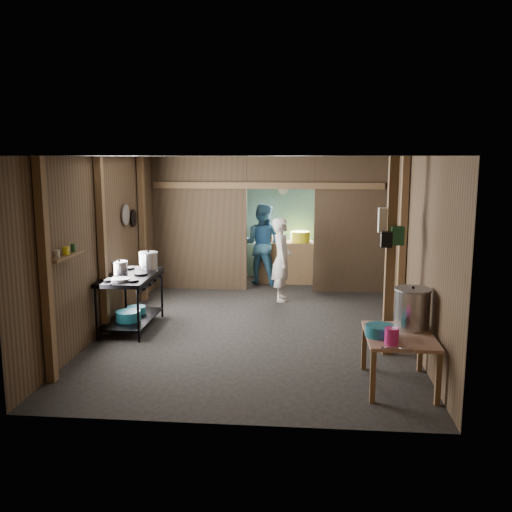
# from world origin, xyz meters

# --- Properties ---
(floor) EXTENTS (4.50, 7.00, 0.00)m
(floor) POSITION_xyz_m (0.00, 0.00, 0.00)
(floor) COLOR black
(floor) RESTS_ON ground
(ceiling) EXTENTS (4.50, 7.00, 0.00)m
(ceiling) POSITION_xyz_m (0.00, 0.00, 2.60)
(ceiling) COLOR #4C4740
(ceiling) RESTS_ON ground
(wall_back) EXTENTS (4.50, 0.00, 2.60)m
(wall_back) POSITION_xyz_m (0.00, 3.50, 1.30)
(wall_back) COLOR brown
(wall_back) RESTS_ON ground
(wall_front) EXTENTS (4.50, 0.00, 2.60)m
(wall_front) POSITION_xyz_m (0.00, -3.50, 1.30)
(wall_front) COLOR brown
(wall_front) RESTS_ON ground
(wall_left) EXTENTS (0.00, 7.00, 2.60)m
(wall_left) POSITION_xyz_m (-2.25, 0.00, 1.30)
(wall_left) COLOR brown
(wall_left) RESTS_ON ground
(wall_right) EXTENTS (0.00, 7.00, 2.60)m
(wall_right) POSITION_xyz_m (2.25, 0.00, 1.30)
(wall_right) COLOR brown
(wall_right) RESTS_ON ground
(partition_left) EXTENTS (1.85, 0.10, 2.60)m
(partition_left) POSITION_xyz_m (-1.32, 2.20, 1.30)
(partition_left) COLOR brown
(partition_left) RESTS_ON floor
(partition_right) EXTENTS (1.35, 0.10, 2.60)m
(partition_right) POSITION_xyz_m (1.57, 2.20, 1.30)
(partition_right) COLOR brown
(partition_right) RESTS_ON floor
(partition_header) EXTENTS (1.30, 0.10, 0.60)m
(partition_header) POSITION_xyz_m (0.25, 2.20, 2.30)
(partition_header) COLOR brown
(partition_header) RESTS_ON wall_back
(turquoise_panel) EXTENTS (4.40, 0.06, 2.50)m
(turquoise_panel) POSITION_xyz_m (0.00, 3.44, 1.25)
(turquoise_panel) COLOR #73A29B
(turquoise_panel) RESTS_ON wall_back
(back_counter) EXTENTS (1.20, 0.50, 0.85)m
(back_counter) POSITION_xyz_m (0.30, 2.95, 0.42)
(back_counter) COLOR brown
(back_counter) RESTS_ON floor
(wall_clock) EXTENTS (0.20, 0.03, 0.20)m
(wall_clock) POSITION_xyz_m (0.25, 3.40, 1.90)
(wall_clock) COLOR beige
(wall_clock) RESTS_ON wall_back
(post_left_a) EXTENTS (0.10, 0.12, 2.60)m
(post_left_a) POSITION_xyz_m (-2.18, -2.60, 1.30)
(post_left_a) COLOR brown
(post_left_a) RESTS_ON floor
(post_left_b) EXTENTS (0.10, 0.12, 2.60)m
(post_left_b) POSITION_xyz_m (-2.18, -0.80, 1.30)
(post_left_b) COLOR brown
(post_left_b) RESTS_ON floor
(post_left_c) EXTENTS (0.10, 0.12, 2.60)m
(post_left_c) POSITION_xyz_m (-2.18, 1.20, 1.30)
(post_left_c) COLOR brown
(post_left_c) RESTS_ON floor
(post_right) EXTENTS (0.10, 0.12, 2.60)m
(post_right) POSITION_xyz_m (2.18, -0.20, 1.30)
(post_right) COLOR brown
(post_right) RESTS_ON floor
(post_free) EXTENTS (0.12, 0.12, 2.60)m
(post_free) POSITION_xyz_m (1.85, -1.30, 1.30)
(post_free) COLOR brown
(post_free) RESTS_ON floor
(cross_beam) EXTENTS (4.40, 0.12, 0.12)m
(cross_beam) POSITION_xyz_m (0.00, 2.15, 2.05)
(cross_beam) COLOR brown
(cross_beam) RESTS_ON wall_left
(pan_lid_big) EXTENTS (0.03, 0.34, 0.34)m
(pan_lid_big) POSITION_xyz_m (-2.21, 0.40, 1.65)
(pan_lid_big) COLOR gray
(pan_lid_big) RESTS_ON wall_left
(pan_lid_small) EXTENTS (0.03, 0.30, 0.30)m
(pan_lid_small) POSITION_xyz_m (-2.21, 0.80, 1.55)
(pan_lid_small) COLOR black
(pan_lid_small) RESTS_ON wall_left
(wall_shelf) EXTENTS (0.14, 0.80, 0.03)m
(wall_shelf) POSITION_xyz_m (-2.15, -2.10, 1.40)
(wall_shelf) COLOR brown
(wall_shelf) RESTS_ON wall_left
(jar_white) EXTENTS (0.07, 0.07, 0.10)m
(jar_white) POSITION_xyz_m (-2.15, -2.35, 1.47)
(jar_white) COLOR beige
(jar_white) RESTS_ON wall_shelf
(jar_yellow) EXTENTS (0.08, 0.08, 0.10)m
(jar_yellow) POSITION_xyz_m (-2.15, -2.10, 1.47)
(jar_yellow) COLOR yellow
(jar_yellow) RESTS_ON wall_shelf
(jar_green) EXTENTS (0.06, 0.06, 0.10)m
(jar_green) POSITION_xyz_m (-2.15, -1.88, 1.47)
(jar_green) COLOR #1D4F2E
(jar_green) RESTS_ON wall_shelf
(bag_white) EXTENTS (0.22, 0.15, 0.32)m
(bag_white) POSITION_xyz_m (1.80, -1.22, 1.78)
(bag_white) COLOR beige
(bag_white) RESTS_ON post_free
(bag_green) EXTENTS (0.16, 0.12, 0.24)m
(bag_green) POSITION_xyz_m (1.92, -1.36, 1.60)
(bag_green) COLOR #1D4F2E
(bag_green) RESTS_ON post_free
(bag_black) EXTENTS (0.14, 0.10, 0.20)m
(bag_black) POSITION_xyz_m (1.78, -1.38, 1.55)
(bag_black) COLOR black
(bag_black) RESTS_ON post_free
(gas_range) EXTENTS (0.73, 1.41, 0.83)m
(gas_range) POSITION_xyz_m (-1.88, -0.50, 0.42)
(gas_range) COLOR black
(gas_range) RESTS_ON floor
(prep_table) EXTENTS (0.75, 1.04, 0.61)m
(prep_table) POSITION_xyz_m (1.83, -2.38, 0.31)
(prep_table) COLOR tan
(prep_table) RESTS_ON floor
(stove_pot_large) EXTENTS (0.35, 0.35, 0.30)m
(stove_pot_large) POSITION_xyz_m (-1.71, -0.09, 0.97)
(stove_pot_large) COLOR #B2B2B9
(stove_pot_large) RESTS_ON gas_range
(stove_pot_med) EXTENTS (0.32, 0.32, 0.22)m
(stove_pot_med) POSITION_xyz_m (-2.05, -0.48, 0.92)
(stove_pot_med) COLOR #B2B2B9
(stove_pot_med) RESTS_ON gas_range
(frying_pan) EXTENTS (0.32, 0.52, 0.06)m
(frying_pan) POSITION_xyz_m (-1.88, -0.95, 0.86)
(frying_pan) COLOR gray
(frying_pan) RESTS_ON gas_range
(blue_tub_front) EXTENTS (0.37, 0.37, 0.15)m
(blue_tub_front) POSITION_xyz_m (-1.88, -0.67, 0.24)
(blue_tub_front) COLOR #1D6E85
(blue_tub_front) RESTS_ON gas_range
(blue_tub_back) EXTENTS (0.29, 0.29, 0.12)m
(blue_tub_back) POSITION_xyz_m (-1.88, -0.27, 0.22)
(blue_tub_back) COLOR #1D6E85
(blue_tub_back) RESTS_ON gas_range
(stock_pot) EXTENTS (0.57, 0.57, 0.50)m
(stock_pot) POSITION_xyz_m (2.00, -2.12, 0.84)
(stock_pot) COLOR #B2B2B9
(stock_pot) RESTS_ON prep_table
(wash_basin) EXTENTS (0.39, 0.39, 0.13)m
(wash_basin) POSITION_xyz_m (1.60, -2.46, 0.68)
(wash_basin) COLOR #1D6E85
(wash_basin) RESTS_ON prep_table
(pink_bucket) EXTENTS (0.17, 0.17, 0.18)m
(pink_bucket) POSITION_xyz_m (1.69, -2.73, 0.70)
(pink_bucket) COLOR #D42785
(pink_bucket) RESTS_ON prep_table
(knife) EXTENTS (0.30, 0.07, 0.01)m
(knife) POSITION_xyz_m (1.71, -2.88, 0.62)
(knife) COLOR #B2B2B9
(knife) RESTS_ON prep_table
(yellow_tub) EXTENTS (0.40, 0.40, 0.22)m
(yellow_tub) POSITION_xyz_m (0.63, 2.95, 0.96)
(yellow_tub) COLOR yellow
(yellow_tub) RESTS_ON back_counter
(red_cup) EXTENTS (0.11, 0.11, 0.13)m
(red_cup) POSITION_xyz_m (0.01, 2.95, 0.91)
(red_cup) COLOR #C14414
(red_cup) RESTS_ON back_counter
(cook) EXTENTS (0.38, 0.57, 1.52)m
(cook) POSITION_xyz_m (0.32, 1.42, 0.76)
(cook) COLOR white
(cook) RESTS_ON floor
(worker_back) EXTENTS (0.96, 0.84, 1.65)m
(worker_back) POSITION_xyz_m (-0.14, 2.78, 0.83)
(worker_back) COLOR teal
(worker_back) RESTS_ON floor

